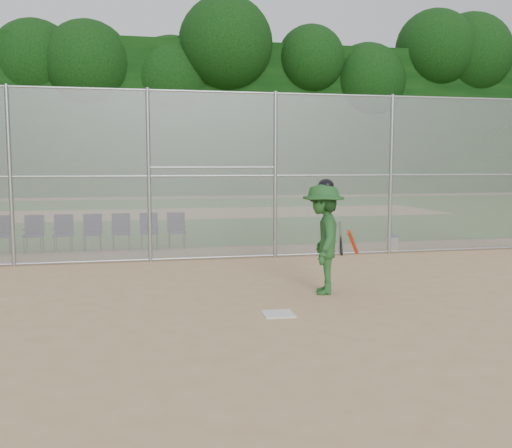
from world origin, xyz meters
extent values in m
plane|color=tan|center=(0.00, 0.00, 0.00)|extent=(100.00, 100.00, 0.00)
plane|color=#30671E|center=(0.00, 18.00, 0.01)|extent=(100.00, 100.00, 0.00)
plane|color=tan|center=(0.00, 18.00, 0.01)|extent=(24.00, 24.00, 0.00)
cube|color=gray|center=(0.00, 5.00, 2.00)|extent=(16.00, 0.02, 4.00)
cylinder|color=#9EA3A8|center=(0.00, 5.00, 3.95)|extent=(16.00, 0.05, 0.05)
cube|color=black|center=(0.00, 35.00, 5.50)|extent=(80.00, 5.00, 11.00)
cube|color=silver|center=(-0.22, -0.20, 0.01)|extent=(0.47, 0.47, 0.02)
imported|color=#215323|center=(0.89, 1.04, 0.97)|extent=(1.04, 1.40, 1.94)
ellipsoid|color=black|center=(0.89, 1.04, 1.91)|extent=(0.27, 0.30, 0.23)
cylinder|color=red|center=(1.29, 0.64, 0.95)|extent=(0.47, 0.67, 0.50)
cylinder|color=white|center=(4.30, 5.43, 0.18)|extent=(0.31, 0.31, 0.36)
cylinder|color=#2940B4|center=(4.30, 5.43, 0.39)|extent=(0.32, 0.32, 0.05)
cylinder|color=#D84C14|center=(2.40, 5.01, 0.42)|extent=(0.06, 0.25, 0.84)
cylinder|color=black|center=(2.70, 5.01, 0.42)|extent=(0.06, 0.28, 0.84)
camera|label=1|loc=(-2.29, -8.40, 2.27)|focal=40.00mm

